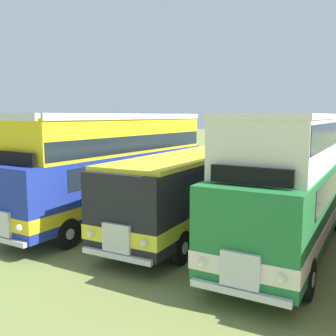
{
  "coord_description": "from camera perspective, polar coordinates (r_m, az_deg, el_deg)",
  "views": [
    {
      "loc": [
        2.85,
        -12.66,
        4.45
      ],
      "look_at": [
        -4.82,
        0.3,
        2.39
      ],
      "focal_mm": 41.26,
      "sensor_mm": 36.0,
      "label": 1
    }
  ],
  "objects": [
    {
      "name": "bus_second_in_row",
      "position": [
        14.82,
        3.58,
        -2.7
      ],
      "size": [
        2.9,
        9.9,
        2.99
      ],
      "color": "black",
      "rests_on": "ground"
    },
    {
      "name": "bus_first_in_row",
      "position": [
        16.87,
        -7.62,
        0.63
      ],
      "size": [
        2.73,
        11.36,
        4.52
      ],
      "color": "#1E339E",
      "rests_on": "ground"
    },
    {
      "name": "ground_plane",
      "position": [
        13.72,
        17.29,
        -11.49
      ],
      "size": [
        200.0,
        200.0,
        0.0
      ],
      "primitive_type": "plane",
      "color": "olive"
    },
    {
      "name": "bus_third_in_row",
      "position": [
        13.32,
        17.91,
        -1.13
      ],
      "size": [
        2.77,
        10.22,
        4.49
      ],
      "color": "#237538",
      "rests_on": "ground"
    }
  ]
}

